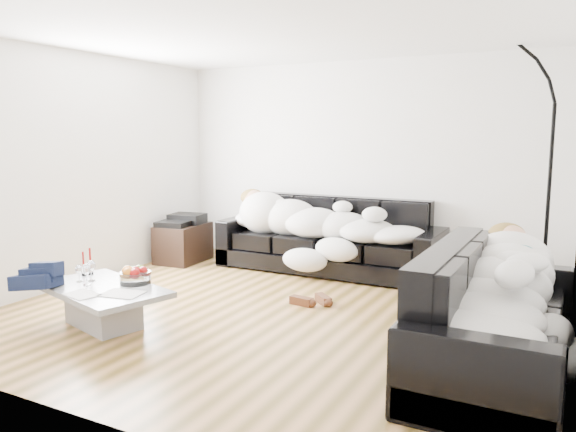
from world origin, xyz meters
The scene contains 23 objects.
ground centered at (0.00, 0.00, 0.00)m, with size 5.00×5.00×0.00m, color brown.
wall_back centered at (0.00, 2.25, 1.30)m, with size 5.00×0.02×2.60m, color silver.
wall_left centered at (-2.50, 0.00, 1.30)m, with size 0.02×4.50×2.60m, color silver.
ceiling centered at (0.00, 0.00, 2.60)m, with size 5.00×5.00×0.00m, color white.
sofa_back centered at (-0.23, 1.81, 0.45)m, with size 2.75×0.95×0.90m, color black.
sofa_right centered at (2.04, -0.36, 0.44)m, with size 2.18×0.94×0.88m, color black.
sleeper_back centered at (-0.23, 1.76, 0.65)m, with size 2.33×0.80×0.47m, color white, non-canonical shape.
sleeper_right centered at (2.04, -0.36, 0.65)m, with size 1.87×0.79×0.46m, color white, non-canonical shape.
teal_cushion centered at (1.98, 0.31, 0.72)m, with size 0.36×0.30×0.20m, color #0F6169.
coffee_table centered at (-1.17, -1.00, 0.18)m, with size 1.23×0.72×0.36m, color #939699.
fruit_bowl centered at (-0.98, -0.77, 0.44)m, with size 0.28×0.28×0.17m, color white.
wine_glass_a centered at (-1.40, -0.90, 0.45)m, with size 0.08×0.08×0.19m, color white.
wine_glass_b centered at (-1.47, -0.97, 0.44)m, with size 0.07×0.07×0.16m, color white.
wine_glass_c centered at (-1.33, -1.02, 0.45)m, with size 0.08×0.08×0.19m, color white.
candle_left centered at (-1.62, -0.79, 0.47)m, with size 0.04×0.04×0.22m, color maroon.
candle_right centered at (-1.60, -0.72, 0.49)m, with size 0.05×0.05×0.25m, color maroon.
newspaper_a centered at (-0.84, -1.09, 0.37)m, with size 0.33×0.25×0.01m, color silver.
newspaper_b centered at (-1.12, -1.26, 0.37)m, with size 0.29×0.21×0.01m, color silver.
navy_jacket centered at (-1.62, -1.27, 0.53)m, with size 0.38×0.32×0.19m, color black, non-canonical shape.
shoes centered at (0.19, 0.44, 0.05)m, with size 0.41×0.30×0.09m, color #472311, non-canonical shape.
av_cabinet centered at (-2.15, 1.38, 0.25)m, with size 0.50×0.73×0.50m, color black.
stereo centered at (-2.15, 1.38, 0.57)m, with size 0.44×0.34×0.13m, color black.
floor_lamp centered at (2.21, 1.92, 1.22)m, with size 0.89×0.36×2.45m, color black, non-canonical shape.
Camera 1 is at (2.51, -4.47, 1.69)m, focal length 35.00 mm.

